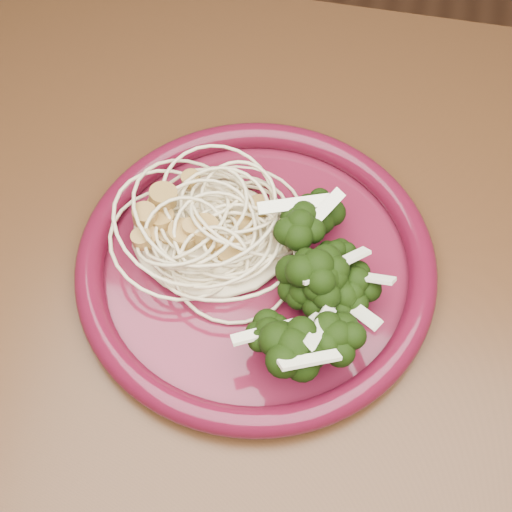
{
  "coord_description": "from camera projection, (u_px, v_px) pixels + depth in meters",
  "views": [
    {
      "loc": [
        0.13,
        -0.2,
        1.23
      ],
      "look_at": [
        0.08,
        0.08,
        0.77
      ],
      "focal_mm": 50.0,
      "sensor_mm": 36.0,
      "label": 1
    }
  ],
  "objects": [
    {
      "name": "dining_table",
      "position": [
        150.0,
        387.0,
        0.61
      ],
      "size": [
        1.2,
        0.8,
        0.75
      ],
      "color": "#472814",
      "rests_on": "ground"
    },
    {
      "name": "dinner_plate",
      "position": [
        256.0,
        263.0,
        0.55
      ],
      "size": [
        0.36,
        0.36,
        0.02
      ],
      "rotation": [
        0.0,
        0.0,
        -0.37
      ],
      "color": "#551022",
      "rests_on": "dining_table"
    },
    {
      "name": "spaghetti_pile",
      "position": [
        211.0,
        231.0,
        0.55
      ],
      "size": [
        0.16,
        0.15,
        0.03
      ],
      "primitive_type": "ellipsoid",
      "rotation": [
        0.0,
        0.0,
        -0.37
      ],
      "color": "beige",
      "rests_on": "dinner_plate"
    },
    {
      "name": "scallop_cluster",
      "position": [
        208.0,
        206.0,
        0.52
      ],
      "size": [
        0.14,
        0.14,
        0.04
      ],
      "primitive_type": null,
      "rotation": [
        0.0,
        0.0,
        -0.37
      ],
      "color": "tan",
      "rests_on": "spaghetti_pile"
    },
    {
      "name": "broccoli_pile",
      "position": [
        315.0,
        281.0,
        0.52
      ],
      "size": [
        0.13,
        0.16,
        0.05
      ],
      "primitive_type": "ellipsoid",
      "rotation": [
        0.0,
        0.0,
        -0.37
      ],
      "color": "black",
      "rests_on": "dinner_plate"
    },
    {
      "name": "onion_garnish",
      "position": [
        318.0,
        260.0,
        0.49
      ],
      "size": [
        0.09,
        0.1,
        0.05
      ],
      "primitive_type": null,
      "rotation": [
        0.0,
        0.0,
        -0.37
      ],
      "color": "white",
      "rests_on": "broccoli_pile"
    }
  ]
}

